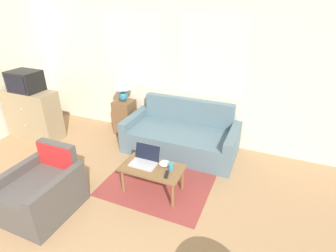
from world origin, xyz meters
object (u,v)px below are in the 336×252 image
(armchair, at_px, (44,192))
(coffee_table, at_px, (152,170))
(cup_navy, at_px, (171,166))
(laptop, at_px, (145,160))
(television, at_px, (25,81))
(table_lamp, at_px, (122,85))
(snack_bowl, at_px, (164,163))
(couch, at_px, (182,137))
(tv_remote, at_px, (167,174))

(armchair, height_order, coffee_table, armchair)
(cup_navy, bearing_deg, laptop, 179.60)
(television, relative_size, table_lamp, 1.11)
(armchair, xyz_separation_m, laptop, (0.96, 0.89, 0.18))
(armchair, xyz_separation_m, television, (-1.67, 1.41, 0.84))
(television, height_order, laptop, television)
(armchair, bearing_deg, snack_bowl, 37.68)
(couch, distance_m, snack_bowl, 1.11)
(television, xyz_separation_m, snack_bowl, (2.89, -0.46, -0.68))
(laptop, bearing_deg, couch, 84.11)
(television, height_order, snack_bowl, television)
(coffee_table, xyz_separation_m, snack_bowl, (0.13, 0.11, 0.08))
(table_lamp, height_order, laptop, table_lamp)
(table_lamp, relative_size, tv_remote, 3.08)
(coffee_table, relative_size, laptop, 2.34)
(table_lamp, bearing_deg, snack_bowl, -42.22)
(couch, xyz_separation_m, table_lamp, (-1.26, 0.19, 0.73))
(armchair, relative_size, table_lamp, 1.76)
(tv_remote, bearing_deg, table_lamp, 136.02)
(armchair, relative_size, television, 1.59)
(table_lamp, distance_m, cup_navy, 2.10)
(armchair, bearing_deg, television, 139.75)
(coffee_table, bearing_deg, table_lamp, 132.67)
(armchair, xyz_separation_m, coffee_table, (1.10, 0.84, 0.07))
(armchair, height_order, tv_remote, armchair)
(television, distance_m, laptop, 2.76)
(couch, bearing_deg, cup_navy, -76.81)
(couch, xyz_separation_m, coffee_table, (0.02, -1.20, 0.09))
(couch, height_order, cup_navy, couch)
(couch, bearing_deg, television, -167.13)
(couch, relative_size, tv_remote, 12.17)
(laptop, relative_size, snack_bowl, 2.36)
(table_lamp, distance_m, tv_remote, 2.20)
(laptop, bearing_deg, armchair, -137.17)
(television, bearing_deg, coffee_table, -11.67)
(coffee_table, height_order, tv_remote, tv_remote)
(cup_navy, bearing_deg, tv_remote, -92.44)
(couch, relative_size, table_lamp, 3.95)
(table_lamp, relative_size, cup_navy, 4.80)
(snack_bowl, height_order, tv_remote, snack_bowl)
(armchair, xyz_separation_m, table_lamp, (-0.18, 2.22, 0.72))
(couch, xyz_separation_m, television, (-2.74, -0.63, 0.85))
(cup_navy, relative_size, tv_remote, 0.64)
(coffee_table, distance_m, snack_bowl, 0.19)
(couch, xyz_separation_m, armchair, (-1.08, -2.04, 0.01))
(laptop, relative_size, cup_navy, 3.56)
(armchair, distance_m, coffee_table, 1.38)
(armchair, distance_m, cup_navy, 1.62)
(coffee_table, xyz_separation_m, tv_remote, (0.25, -0.08, 0.06))
(snack_bowl, xyz_separation_m, tv_remote, (0.12, -0.19, -0.02))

